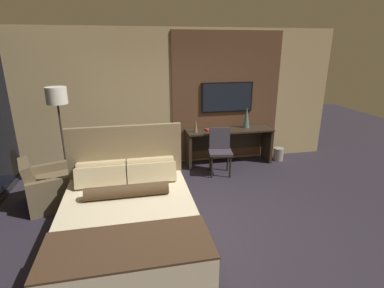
{
  "coord_description": "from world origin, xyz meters",
  "views": [
    {
      "loc": [
        -0.81,
        -3.53,
        2.45
      ],
      "look_at": [
        0.16,
        1.05,
        0.91
      ],
      "focal_mm": 28.0,
      "sensor_mm": 36.0,
      "label": 1
    }
  ],
  "objects_px": {
    "bed": "(129,219)",
    "armchair_by_window": "(50,188)",
    "waste_bin": "(278,154)",
    "tv": "(227,97)",
    "desk": "(228,140)",
    "desk_chair": "(220,147)",
    "vase_short": "(196,125)",
    "vase_tall": "(247,117)",
    "floor_lamp": "(58,104)",
    "book": "(211,129)"
  },
  "relations": [
    {
      "from": "tv",
      "to": "vase_tall",
      "type": "distance_m",
      "value": 0.6
    },
    {
      "from": "bed",
      "to": "desk_chair",
      "type": "xyz_separation_m",
      "value": [
        1.8,
        1.95,
        0.2
      ]
    },
    {
      "from": "armchair_by_window",
      "to": "floor_lamp",
      "type": "bearing_deg",
      "value": -35.86
    },
    {
      "from": "desk",
      "to": "desk_chair",
      "type": "relative_size",
      "value": 2.02
    },
    {
      "from": "waste_bin",
      "to": "tv",
      "type": "bearing_deg",
      "value": 165.69
    },
    {
      "from": "desk",
      "to": "desk_chair",
      "type": "xyz_separation_m",
      "value": [
        -0.34,
        -0.49,
        0.03
      ]
    },
    {
      "from": "desk",
      "to": "floor_lamp",
      "type": "height_order",
      "value": "floor_lamp"
    },
    {
      "from": "vase_tall",
      "to": "desk",
      "type": "bearing_deg",
      "value": -173.25
    },
    {
      "from": "bed",
      "to": "tv",
      "type": "xyz_separation_m",
      "value": [
        2.14,
        2.64,
        1.06
      ]
    },
    {
      "from": "floor_lamp",
      "to": "vase_tall",
      "type": "height_order",
      "value": "floor_lamp"
    },
    {
      "from": "desk",
      "to": "bed",
      "type": "bearing_deg",
      "value": -131.28
    },
    {
      "from": "desk_chair",
      "to": "armchair_by_window",
      "type": "bearing_deg",
      "value": -158.28
    },
    {
      "from": "vase_short",
      "to": "book",
      "type": "relative_size",
      "value": 1.13
    },
    {
      "from": "waste_bin",
      "to": "desk_chair",
      "type": "bearing_deg",
      "value": -165.24
    },
    {
      "from": "bed",
      "to": "waste_bin",
      "type": "distance_m",
      "value": 4.05
    },
    {
      "from": "armchair_by_window",
      "to": "floor_lamp",
      "type": "distance_m",
      "value": 1.39
    },
    {
      "from": "desk",
      "to": "tv",
      "type": "distance_m",
      "value": 0.91
    },
    {
      "from": "vase_short",
      "to": "bed",
      "type": "bearing_deg",
      "value": -120.74
    },
    {
      "from": "book",
      "to": "waste_bin",
      "type": "relative_size",
      "value": 0.88
    },
    {
      "from": "bed",
      "to": "desk",
      "type": "bearing_deg",
      "value": 48.72
    },
    {
      "from": "desk_chair",
      "to": "bed",
      "type": "bearing_deg",
      "value": -122.61
    },
    {
      "from": "waste_bin",
      "to": "desk",
      "type": "bearing_deg",
      "value": 175.33
    },
    {
      "from": "tv",
      "to": "vase_short",
      "type": "height_order",
      "value": "tv"
    },
    {
      "from": "bed",
      "to": "tv",
      "type": "distance_m",
      "value": 3.56
    },
    {
      "from": "desk_chair",
      "to": "vase_short",
      "type": "bearing_deg",
      "value": 145.36
    },
    {
      "from": "armchair_by_window",
      "to": "vase_short",
      "type": "height_order",
      "value": "vase_short"
    },
    {
      "from": "bed",
      "to": "book",
      "type": "distance_m",
      "value": 3.02
    },
    {
      "from": "floor_lamp",
      "to": "desk_chair",
      "type": "bearing_deg",
      "value": 1.33
    },
    {
      "from": "bed",
      "to": "armchair_by_window",
      "type": "distance_m",
      "value": 1.81
    },
    {
      "from": "tv",
      "to": "book",
      "type": "distance_m",
      "value": 0.78
    },
    {
      "from": "armchair_by_window",
      "to": "vase_short",
      "type": "bearing_deg",
      "value": -88.24
    },
    {
      "from": "bed",
      "to": "desk",
      "type": "height_order",
      "value": "bed"
    },
    {
      "from": "floor_lamp",
      "to": "book",
      "type": "height_order",
      "value": "floor_lamp"
    },
    {
      "from": "tv",
      "to": "armchair_by_window",
      "type": "bearing_deg",
      "value": -158.73
    },
    {
      "from": "tv",
      "to": "book",
      "type": "xyz_separation_m",
      "value": [
        -0.4,
        -0.21,
        -0.63
      ]
    },
    {
      "from": "desk",
      "to": "waste_bin",
      "type": "relative_size",
      "value": 6.58
    },
    {
      "from": "desk",
      "to": "vase_tall",
      "type": "bearing_deg",
      "value": 6.75
    },
    {
      "from": "armchair_by_window",
      "to": "vase_short",
      "type": "relative_size",
      "value": 3.65
    },
    {
      "from": "tv",
      "to": "waste_bin",
      "type": "distance_m",
      "value": 1.74
    },
    {
      "from": "tv",
      "to": "vase_tall",
      "type": "height_order",
      "value": "tv"
    },
    {
      "from": "floor_lamp",
      "to": "bed",
      "type": "bearing_deg",
      "value": -60.45
    },
    {
      "from": "armchair_by_window",
      "to": "book",
      "type": "xyz_separation_m",
      "value": [
        2.97,
        1.1,
        0.51
      ]
    },
    {
      "from": "floor_lamp",
      "to": "vase_short",
      "type": "height_order",
      "value": "floor_lamp"
    },
    {
      "from": "bed",
      "to": "armchair_by_window",
      "type": "bearing_deg",
      "value": 132.89
    },
    {
      "from": "desk",
      "to": "floor_lamp",
      "type": "bearing_deg",
      "value": -170.19
    },
    {
      "from": "tv",
      "to": "waste_bin",
      "type": "xyz_separation_m",
      "value": [
        1.15,
        -0.29,
        -1.27
      ]
    },
    {
      "from": "desk_chair",
      "to": "armchair_by_window",
      "type": "distance_m",
      "value": 3.11
    },
    {
      "from": "floor_lamp",
      "to": "vase_short",
      "type": "xyz_separation_m",
      "value": [
        2.47,
        0.47,
        -0.62
      ]
    },
    {
      "from": "bed",
      "to": "tv",
      "type": "relative_size",
      "value": 1.98
    },
    {
      "from": "floor_lamp",
      "to": "waste_bin",
      "type": "relative_size",
      "value": 6.45
    }
  ]
}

